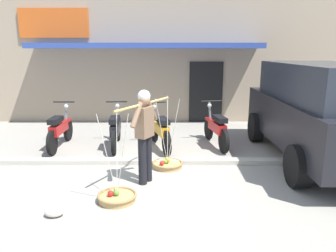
{
  "coord_description": "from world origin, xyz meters",
  "views": [
    {
      "loc": [
        0.39,
        -5.72,
        2.35
      ],
      "look_at": [
        0.39,
        0.6,
        0.85
      ],
      "focal_mm": 34.03,
      "sensor_mm": 36.0,
      "label": 1
    }
  ],
  "objects_px": {
    "plastic_litter_bag": "(54,212)",
    "motorcycle_nearest_shop": "(60,130)",
    "fruit_basket_left_side": "(167,164)",
    "motorcycle_second_in_row": "(116,129)",
    "motorcycle_third_in_row": "(160,130)",
    "parked_truck": "(321,109)",
    "fruit_vendor": "(145,130)",
    "fruit_basket_right_side": "(117,196)",
    "motorcycle_end_of_row": "(216,128)"
  },
  "relations": [
    {
      "from": "fruit_basket_right_side",
      "to": "motorcycle_nearest_shop",
      "type": "height_order",
      "value": "fruit_basket_right_side"
    },
    {
      "from": "fruit_basket_left_side",
      "to": "parked_truck",
      "type": "height_order",
      "value": "parked_truck"
    },
    {
      "from": "fruit_basket_left_side",
      "to": "fruit_basket_right_side",
      "type": "bearing_deg",
      "value": -118.24
    },
    {
      "from": "motorcycle_third_in_row",
      "to": "parked_truck",
      "type": "relative_size",
      "value": 0.37
    },
    {
      "from": "motorcycle_nearest_shop",
      "to": "plastic_litter_bag",
      "type": "distance_m",
      "value": 3.56
    },
    {
      "from": "fruit_vendor",
      "to": "motorcycle_second_in_row",
      "type": "bearing_deg",
      "value": 111.88
    },
    {
      "from": "fruit_basket_right_side",
      "to": "motorcycle_third_in_row",
      "type": "xyz_separation_m",
      "value": [
        0.63,
        2.84,
        0.38
      ]
    },
    {
      "from": "parked_truck",
      "to": "plastic_litter_bag",
      "type": "bearing_deg",
      "value": -153.41
    },
    {
      "from": "motorcycle_second_in_row",
      "to": "parked_truck",
      "type": "xyz_separation_m",
      "value": [
        4.54,
        -0.98,
        0.68
      ]
    },
    {
      "from": "motorcycle_nearest_shop",
      "to": "motorcycle_end_of_row",
      "type": "distance_m",
      "value": 3.88
    },
    {
      "from": "fruit_vendor",
      "to": "fruit_basket_left_side",
      "type": "xyz_separation_m",
      "value": [
        0.4,
        0.75,
        -0.9
      ]
    },
    {
      "from": "fruit_vendor",
      "to": "motorcycle_third_in_row",
      "type": "bearing_deg",
      "value": 83.86
    },
    {
      "from": "fruit_basket_left_side",
      "to": "parked_truck",
      "type": "relative_size",
      "value": 0.3
    },
    {
      "from": "motorcycle_third_in_row",
      "to": "fruit_vendor",
      "type": "bearing_deg",
      "value": -96.14
    },
    {
      "from": "fruit_basket_right_side",
      "to": "motorcycle_second_in_row",
      "type": "bearing_deg",
      "value": 99.16
    },
    {
      "from": "fruit_basket_right_side",
      "to": "plastic_litter_bag",
      "type": "distance_m",
      "value": 0.97
    },
    {
      "from": "plastic_litter_bag",
      "to": "motorcycle_end_of_row",
      "type": "bearing_deg",
      "value": 50.94
    },
    {
      "from": "motorcycle_third_in_row",
      "to": "motorcycle_end_of_row",
      "type": "height_order",
      "value": "same"
    },
    {
      "from": "fruit_basket_right_side",
      "to": "plastic_litter_bag",
      "type": "height_order",
      "value": "fruit_basket_right_side"
    },
    {
      "from": "fruit_basket_left_side",
      "to": "motorcycle_second_in_row",
      "type": "xyz_separation_m",
      "value": [
        -1.28,
        1.44,
        0.38
      ]
    },
    {
      "from": "fruit_vendor",
      "to": "motorcycle_third_in_row",
      "type": "xyz_separation_m",
      "value": [
        0.22,
        2.09,
        -0.52
      ]
    },
    {
      "from": "fruit_vendor",
      "to": "plastic_litter_bag",
      "type": "xyz_separation_m",
      "value": [
        -1.24,
        -1.24,
        -0.91
      ]
    },
    {
      "from": "motorcycle_end_of_row",
      "to": "parked_truck",
      "type": "height_order",
      "value": "parked_truck"
    },
    {
      "from": "motorcycle_third_in_row",
      "to": "parked_truck",
      "type": "height_order",
      "value": "parked_truck"
    },
    {
      "from": "fruit_vendor",
      "to": "plastic_litter_bag",
      "type": "relative_size",
      "value": 6.05
    },
    {
      "from": "plastic_litter_bag",
      "to": "motorcycle_nearest_shop",
      "type": "bearing_deg",
      "value": 106.68
    },
    {
      "from": "fruit_basket_left_side",
      "to": "motorcycle_third_in_row",
      "type": "xyz_separation_m",
      "value": [
        -0.18,
        1.34,
        0.38
      ]
    },
    {
      "from": "fruit_vendor",
      "to": "parked_truck",
      "type": "relative_size",
      "value": 0.35
    },
    {
      "from": "plastic_litter_bag",
      "to": "fruit_vendor",
      "type": "bearing_deg",
      "value": 44.96
    },
    {
      "from": "fruit_vendor",
      "to": "parked_truck",
      "type": "height_order",
      "value": "parked_truck"
    },
    {
      "from": "fruit_vendor",
      "to": "fruit_basket_right_side",
      "type": "height_order",
      "value": "fruit_vendor"
    },
    {
      "from": "motorcycle_end_of_row",
      "to": "plastic_litter_bag",
      "type": "height_order",
      "value": "motorcycle_end_of_row"
    },
    {
      "from": "motorcycle_third_in_row",
      "to": "motorcycle_nearest_shop",
      "type": "bearing_deg",
      "value": 178.59
    },
    {
      "from": "fruit_basket_right_side",
      "to": "parked_truck",
      "type": "distance_m",
      "value": 4.64
    },
    {
      "from": "motorcycle_nearest_shop",
      "to": "fruit_basket_left_side",
      "type": "bearing_deg",
      "value": -27.83
    },
    {
      "from": "fruit_basket_left_side",
      "to": "motorcycle_end_of_row",
      "type": "relative_size",
      "value": 0.8
    },
    {
      "from": "motorcycle_end_of_row",
      "to": "plastic_litter_bag",
      "type": "relative_size",
      "value": 6.46
    },
    {
      "from": "fruit_basket_left_side",
      "to": "motorcycle_second_in_row",
      "type": "relative_size",
      "value": 0.8
    },
    {
      "from": "motorcycle_second_in_row",
      "to": "plastic_litter_bag",
      "type": "bearing_deg",
      "value": -95.99
    },
    {
      "from": "motorcycle_third_in_row",
      "to": "motorcycle_end_of_row",
      "type": "bearing_deg",
      "value": 8.09
    },
    {
      "from": "motorcycle_nearest_shop",
      "to": "parked_truck",
      "type": "height_order",
      "value": "parked_truck"
    },
    {
      "from": "fruit_basket_left_side",
      "to": "fruit_basket_right_side",
      "type": "distance_m",
      "value": 1.7
    },
    {
      "from": "fruit_basket_right_side",
      "to": "motorcycle_third_in_row",
      "type": "relative_size",
      "value": 0.82
    },
    {
      "from": "fruit_vendor",
      "to": "motorcycle_third_in_row",
      "type": "distance_m",
      "value": 2.17
    },
    {
      "from": "fruit_vendor",
      "to": "motorcycle_third_in_row",
      "type": "relative_size",
      "value": 0.96
    },
    {
      "from": "motorcycle_second_in_row",
      "to": "parked_truck",
      "type": "distance_m",
      "value": 4.69
    },
    {
      "from": "fruit_basket_right_side",
      "to": "motorcycle_third_in_row",
      "type": "height_order",
      "value": "fruit_basket_right_side"
    },
    {
      "from": "motorcycle_second_in_row",
      "to": "parked_truck",
      "type": "height_order",
      "value": "parked_truck"
    },
    {
      "from": "motorcycle_second_in_row",
      "to": "fruit_basket_right_side",
      "type": "bearing_deg",
      "value": -80.84
    },
    {
      "from": "motorcycle_third_in_row",
      "to": "plastic_litter_bag",
      "type": "distance_m",
      "value": 3.66
    }
  ]
}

